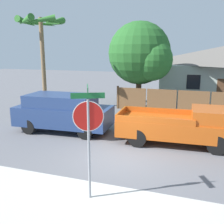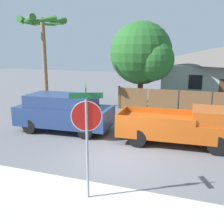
# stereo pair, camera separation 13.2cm
# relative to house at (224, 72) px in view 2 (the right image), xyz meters

# --- Properties ---
(ground_plane) EXTENTS (80.00, 80.00, 0.00)m
(ground_plane) POSITION_rel_house_xyz_m (-4.28, -15.17, -2.28)
(ground_plane) COLOR slate
(sidewalk_strip) EXTENTS (36.00, 3.20, 0.01)m
(sidewalk_strip) POSITION_rel_house_xyz_m (-4.28, -18.77, -2.27)
(sidewalk_strip) COLOR beige
(sidewalk_strip) RESTS_ON ground
(house) EXTENTS (10.29, 6.79, 4.40)m
(house) POSITION_rel_house_xyz_m (0.00, 0.00, 0.00)
(house) COLOR #B2C1B7
(house) RESTS_ON ground
(oak_tree) EXTENTS (4.63, 4.41, 6.06)m
(oak_tree) POSITION_rel_house_xyz_m (-5.66, -5.56, 1.47)
(oak_tree) COLOR brown
(oak_tree) RESTS_ON ground
(palm_tree) EXTENTS (3.05, 3.26, 6.23)m
(palm_tree) POSITION_rel_house_xyz_m (-11.82, -8.53, 3.10)
(palm_tree) COLOR brown
(palm_tree) RESTS_ON ground
(red_suv) EXTENTS (4.91, 2.28, 1.89)m
(red_suv) POSITION_rel_house_xyz_m (-8.04, -12.72, -1.25)
(red_suv) COLOR navy
(red_suv) RESTS_ON ground
(orange_pickup) EXTENTS (5.25, 2.29, 1.66)m
(orange_pickup) POSITION_rel_house_xyz_m (-2.19, -12.71, -1.44)
(orange_pickup) COLOR #B74C14
(orange_pickup) RESTS_ON ground
(stop_sign) EXTENTS (0.81, 0.73, 3.16)m
(stop_sign) POSITION_rel_house_xyz_m (-4.26, -18.01, -0.14)
(stop_sign) COLOR gray
(stop_sign) RESTS_ON ground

